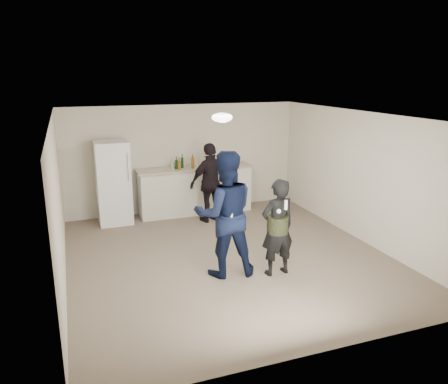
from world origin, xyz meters
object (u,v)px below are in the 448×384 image
object	(u,v)px
man	(225,214)
spectator	(211,183)
fridge	(113,183)
woman	(277,227)
counter	(195,191)
shaker	(173,166)

from	to	relation	value
man	spectator	bearing A→B (deg)	-95.17
fridge	woman	xyz separation A→B (m)	(2.19, -3.51, -0.10)
fridge	spectator	size ratio (longest dim) A/B	1.03
man	spectator	world-z (taller)	man
fridge	man	distance (m)	3.51
man	spectator	distance (m)	2.68
counter	fridge	bearing A→B (deg)	-177.84
fridge	man	world-z (taller)	man
counter	fridge	size ratio (longest dim) A/B	1.44
counter	woman	distance (m)	3.61
fridge	woman	bearing A→B (deg)	-58.09
shaker	woman	world-z (taller)	woman
woman	spectator	world-z (taller)	spectator
counter	shaker	size ratio (longest dim) A/B	15.29
counter	shaker	bearing A→B (deg)	-172.91
woman	spectator	bearing A→B (deg)	-92.28
fridge	spectator	bearing A→B (deg)	-17.01
shaker	spectator	distance (m)	0.98
fridge	man	size ratio (longest dim) A/B	0.88
woman	spectator	xyz separation A→B (m)	(-0.17, 2.90, 0.07)
shaker	woman	bearing A→B (deg)	-76.20
shaker	spectator	world-z (taller)	spectator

